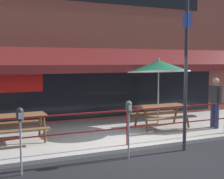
% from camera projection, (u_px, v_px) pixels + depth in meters
% --- Properties ---
extents(ground_plane, '(120.00, 120.00, 0.00)m').
position_uv_depth(ground_plane, '(132.00, 152.00, 8.17)').
color(ground_plane, black).
extents(patio_deck, '(15.00, 4.00, 0.10)m').
position_uv_depth(patio_deck, '(103.00, 134.00, 9.99)').
color(patio_deck, '#ADA89E').
rests_on(patio_deck, ground).
extents(restaurant_building, '(15.00, 1.60, 7.49)m').
position_uv_depth(restaurant_building, '(80.00, 25.00, 11.68)').
color(restaurant_building, brown).
rests_on(restaurant_building, ground).
extents(patio_railing, '(13.84, 0.04, 0.97)m').
position_uv_depth(patio_railing, '(127.00, 120.00, 8.37)').
color(patio_railing, maroon).
rests_on(patio_railing, patio_deck).
extents(picnic_table_left, '(1.80, 1.42, 0.76)m').
position_uv_depth(picnic_table_left, '(13.00, 121.00, 8.68)').
color(picnic_table_left, brown).
rests_on(picnic_table_left, patio_deck).
extents(picnic_table_centre, '(1.80, 1.42, 0.76)m').
position_uv_depth(picnic_table_centre, '(162.00, 110.00, 10.58)').
color(picnic_table_centre, brown).
rests_on(picnic_table_centre, patio_deck).
extents(patio_umbrella_centre, '(2.14, 2.14, 2.38)m').
position_uv_depth(patio_umbrella_centre, '(159.00, 67.00, 10.67)').
color(patio_umbrella_centre, '#B7B2A8').
rests_on(patio_umbrella_centre, patio_deck).
extents(pedestrian_walking, '(0.25, 0.62, 1.71)m').
position_uv_depth(pedestrian_walking, '(215.00, 100.00, 10.56)').
color(pedestrian_walking, navy).
rests_on(pedestrian_walking, patio_deck).
extents(parking_meter_near, '(0.15, 0.16, 1.42)m').
position_uv_depth(parking_meter_near, '(20.00, 121.00, 6.39)').
color(parking_meter_near, gray).
rests_on(parking_meter_near, ground).
extents(parking_meter_far, '(0.15, 0.16, 1.42)m').
position_uv_depth(parking_meter_far, '(129.00, 112.00, 7.47)').
color(parking_meter_far, gray).
rests_on(parking_meter_far, ground).
extents(street_sign_pole, '(0.28, 0.09, 4.74)m').
position_uv_depth(street_sign_pole, '(186.00, 59.00, 8.08)').
color(street_sign_pole, '#2D2D33').
rests_on(street_sign_pole, ground).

